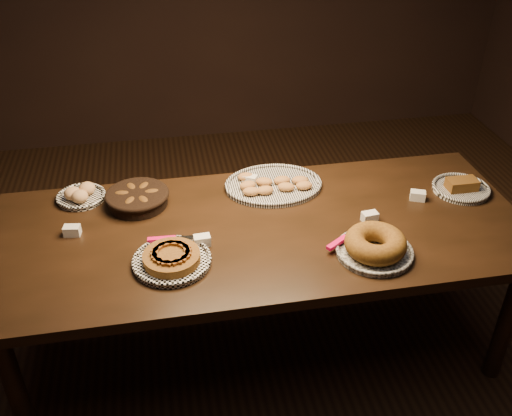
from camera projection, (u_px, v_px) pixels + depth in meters
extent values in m
plane|color=black|center=(261.00, 344.00, 2.96)|extent=(5.00, 5.00, 0.00)
cube|color=black|center=(261.00, 231.00, 2.56)|extent=(2.40, 1.00, 0.05)
cylinder|color=black|center=(15.00, 389.00, 2.29)|extent=(0.08, 0.08, 0.70)
cylinder|color=black|center=(507.00, 320.00, 2.62)|extent=(0.08, 0.08, 0.70)
cylinder|color=black|center=(40.00, 270.00, 2.92)|extent=(0.08, 0.08, 0.70)
cylinder|color=black|center=(435.00, 226.00, 3.24)|extent=(0.08, 0.08, 0.70)
torus|color=white|center=(172.00, 260.00, 2.32)|extent=(0.33, 0.33, 0.02)
cylinder|color=#49280E|center=(172.00, 257.00, 2.31)|extent=(0.26, 0.26, 0.04)
cube|color=#5E2710|center=(187.00, 250.00, 2.32)|extent=(0.03, 0.08, 0.01)
cube|color=#5E2710|center=(182.00, 245.00, 2.34)|extent=(0.07, 0.08, 0.01)
cube|color=#5E2710|center=(175.00, 243.00, 2.35)|extent=(0.08, 0.05, 0.01)
cube|color=#5E2710|center=(166.00, 244.00, 2.35)|extent=(0.08, 0.04, 0.01)
cube|color=#5E2710|center=(159.00, 248.00, 2.33)|extent=(0.07, 0.08, 0.01)
cube|color=#5E2710|center=(155.00, 253.00, 2.30)|extent=(0.04, 0.08, 0.01)
cube|color=#5E2710|center=(157.00, 258.00, 2.27)|extent=(0.05, 0.08, 0.01)
cube|color=#5E2710|center=(163.00, 262.00, 2.25)|extent=(0.08, 0.06, 0.01)
cube|color=#5E2710|center=(172.00, 262.00, 2.25)|extent=(0.08, 0.02, 0.01)
cube|color=#5E2710|center=(180.00, 260.00, 2.26)|extent=(0.08, 0.06, 0.01)
cube|color=#5E2710|center=(186.00, 255.00, 2.29)|extent=(0.06, 0.08, 0.01)
cube|color=#F80C5D|center=(162.00, 239.00, 2.42)|extent=(0.12, 0.03, 0.02)
cube|color=silver|center=(192.00, 238.00, 2.43)|extent=(0.15, 0.04, 0.00)
torus|color=black|center=(273.00, 184.00, 2.82)|extent=(0.39, 0.39, 0.02)
ellipsoid|color=#945A2B|center=(251.00, 191.00, 2.73)|extent=(0.09, 0.06, 0.04)
ellipsoid|color=#945A2B|center=(265.00, 190.00, 2.74)|extent=(0.09, 0.06, 0.04)
ellipsoid|color=#945A2B|center=(286.00, 187.00, 2.77)|extent=(0.09, 0.07, 0.04)
ellipsoid|color=#945A2B|center=(304.00, 185.00, 2.78)|extent=(0.09, 0.06, 0.04)
ellipsoid|color=#945A2B|center=(248.00, 185.00, 2.78)|extent=(0.09, 0.07, 0.04)
ellipsoid|color=#945A2B|center=(264.00, 182.00, 2.81)|extent=(0.10, 0.08, 0.04)
ellipsoid|color=#945A2B|center=(282.00, 180.00, 2.82)|extent=(0.09, 0.06, 0.04)
ellipsoid|color=#945A2B|center=(300.00, 180.00, 2.82)|extent=(0.09, 0.07, 0.04)
ellipsoid|color=#945A2B|center=(246.00, 177.00, 2.85)|extent=(0.09, 0.06, 0.04)
torus|color=black|center=(374.00, 250.00, 2.37)|extent=(0.32, 0.32, 0.02)
torus|color=brown|center=(375.00, 243.00, 2.35)|extent=(0.31, 0.31, 0.09)
cube|color=#F80C5D|center=(337.00, 243.00, 2.40)|extent=(0.11, 0.09, 0.02)
cube|color=silver|center=(356.00, 231.00, 2.48)|extent=(0.14, 0.11, 0.00)
cylinder|color=black|center=(138.00, 199.00, 2.68)|extent=(0.32, 0.32, 0.07)
torus|color=black|center=(137.00, 194.00, 2.66)|extent=(0.30, 0.30, 0.02)
ellipsoid|color=#321D0A|center=(152.00, 193.00, 2.68)|extent=(0.09, 0.05, 0.04)
ellipsoid|color=#321D0A|center=(144.00, 188.00, 2.72)|extent=(0.09, 0.10, 0.04)
ellipsoid|color=#321D0A|center=(131.00, 189.00, 2.71)|extent=(0.08, 0.10, 0.04)
ellipsoid|color=#321D0A|center=(122.00, 195.00, 2.66)|extent=(0.10, 0.06, 0.04)
ellipsoid|color=#321D0A|center=(130.00, 203.00, 2.61)|extent=(0.08, 0.10, 0.04)
ellipsoid|color=#321D0A|center=(144.00, 202.00, 2.62)|extent=(0.08, 0.10, 0.04)
torus|color=white|center=(81.00, 196.00, 2.72)|extent=(0.23, 0.23, 0.02)
ellipsoid|color=tan|center=(72.00, 193.00, 2.70)|extent=(0.08, 0.08, 0.06)
ellipsoid|color=tan|center=(87.00, 188.00, 2.74)|extent=(0.08, 0.08, 0.06)
ellipsoid|color=tan|center=(80.00, 196.00, 2.68)|extent=(0.08, 0.08, 0.06)
torus|color=black|center=(461.00, 187.00, 2.79)|extent=(0.28, 0.28, 0.02)
cube|color=#49280E|center=(462.00, 184.00, 2.78)|extent=(0.15, 0.08, 0.05)
cube|color=white|center=(202.00, 240.00, 2.42)|extent=(0.07, 0.05, 0.04)
cube|color=white|center=(250.00, 180.00, 2.85)|extent=(0.08, 0.07, 0.04)
cube|color=white|center=(370.00, 217.00, 2.57)|extent=(0.07, 0.05, 0.04)
cube|color=white|center=(72.00, 231.00, 2.48)|extent=(0.08, 0.05, 0.04)
cube|color=white|center=(418.00, 196.00, 2.72)|extent=(0.08, 0.07, 0.04)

